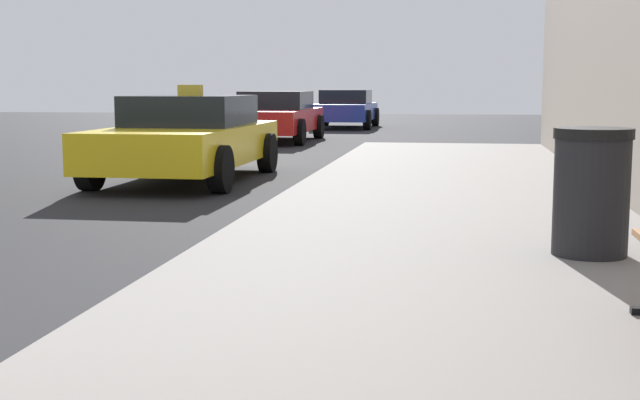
{
  "coord_description": "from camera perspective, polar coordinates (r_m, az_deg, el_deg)",
  "views": [
    {
      "loc": [
        4.07,
        -3.37,
        1.42
      ],
      "look_at": [
        3.16,
        2.32,
        0.66
      ],
      "focal_mm": 48.54,
      "sensor_mm": 36.0,
      "label": 1
    }
  ],
  "objects": [
    {
      "name": "car_yellow",
      "position": [
        13.16,
        -8.71,
        4.11
      ],
      "size": [
        2.05,
        4.45,
        1.43
      ],
      "rotation": [
        0.0,
        0.0,
        3.14
      ],
      "color": "yellow",
      "rests_on": "ground_plane"
    },
    {
      "name": "trash_bin",
      "position": [
        6.79,
        17.45,
        0.54
      ],
      "size": [
        0.58,
        0.58,
        0.96
      ],
      "color": "black",
      "rests_on": "sidewalk"
    },
    {
      "name": "car_red",
      "position": [
        22.18,
        -2.97,
        5.56
      ],
      "size": [
        2.03,
        4.47,
        1.27
      ],
      "rotation": [
        0.0,
        0.0,
        3.14
      ],
      "color": "red",
      "rests_on": "ground_plane"
    },
    {
      "name": "car_blue",
      "position": [
        29.33,
        1.68,
        6.05
      ],
      "size": [
        2.01,
        4.32,
        1.27
      ],
      "rotation": [
        0.0,
        0.0,
        3.14
      ],
      "color": "#233899",
      "rests_on": "ground_plane"
    }
  ]
}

